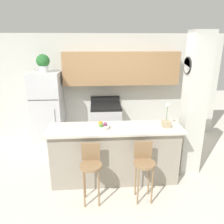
{
  "coord_description": "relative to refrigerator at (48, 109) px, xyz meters",
  "views": [
    {
      "loc": [
        -0.29,
        -3.37,
        2.38
      ],
      "look_at": [
        0.0,
        0.68,
        1.05
      ],
      "focal_mm": 35.0,
      "sensor_mm": 36.0,
      "label": 1
    }
  ],
  "objects": [
    {
      "name": "wall_back",
      "position": [
        1.57,
        0.31,
        0.63
      ],
      "size": [
        5.6,
        0.38,
        2.55
      ],
      "color": "silver",
      "rests_on": "ground_plane"
    },
    {
      "name": "fruit_bowl",
      "position": [
        1.23,
        -1.61,
        0.18
      ],
      "size": [
        0.25,
        0.25,
        0.11
      ],
      "color": "silver",
      "rests_on": "counter_bar"
    },
    {
      "name": "bar_stool_left",
      "position": [
        1.05,
        -2.11,
        -0.25
      ],
      "size": [
        0.33,
        0.33,
        0.93
      ],
      "color": "olive",
      "rests_on": "ground_plane"
    },
    {
      "name": "potted_plant_on_fridge",
      "position": [
        -0.0,
        0.0,
        1.07
      ],
      "size": [
        0.29,
        0.29,
        0.39
      ],
      "color": "silver",
      "rests_on": "refrigerator"
    },
    {
      "name": "orchid_vase",
      "position": [
        2.31,
        -1.62,
        0.25
      ],
      "size": [
        0.13,
        0.13,
        0.42
      ],
      "color": "tan",
      "rests_on": "counter_bar"
    },
    {
      "name": "pillar_right",
      "position": [
        2.86,
        -1.38,
        0.42
      ],
      "size": [
        0.38,
        0.32,
        2.55
      ],
      "color": "silver",
      "rests_on": "ground_plane"
    },
    {
      "name": "ground_plane",
      "position": [
        1.45,
        -1.59,
        -0.86
      ],
      "size": [
        14.0,
        14.0,
        0.0
      ],
      "primitive_type": "plane",
      "color": "beige"
    },
    {
      "name": "stove_range",
      "position": [
        1.36,
        0.03,
        -0.4
      ],
      "size": [
        0.72,
        0.63,
        1.07
      ],
      "color": "silver",
      "rests_on": "ground_plane"
    },
    {
      "name": "bar_stool_right",
      "position": [
        1.85,
        -2.11,
        -0.25
      ],
      "size": [
        0.33,
        0.33,
        0.93
      ],
      "color": "olive",
      "rests_on": "ground_plane"
    },
    {
      "name": "refrigerator",
      "position": [
        0.0,
        0.0,
        0.0
      ],
      "size": [
        0.67,
        0.69,
        1.72
      ],
      "color": "silver",
      "rests_on": "ground_plane"
    },
    {
      "name": "counter_bar",
      "position": [
        1.45,
        -1.59,
        -0.35
      ],
      "size": [
        2.27,
        0.63,
        1.0
      ],
      "color": "gray",
      "rests_on": "ground_plane"
    }
  ]
}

